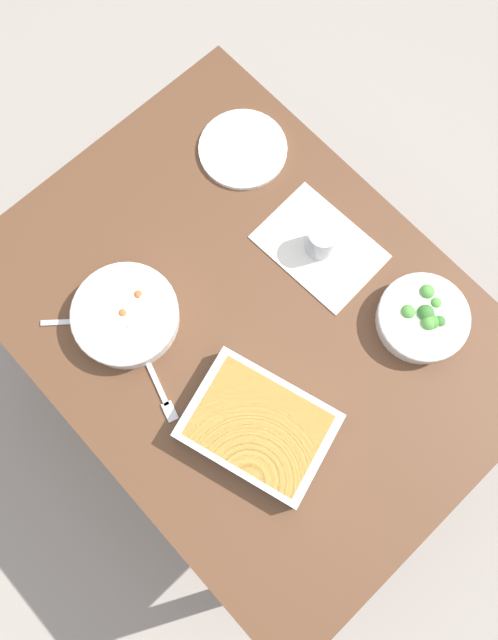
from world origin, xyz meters
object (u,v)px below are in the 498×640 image
at_px(stew_bowl, 126,315).
at_px(fork_on_table, 160,390).
at_px(broccoli_bowl, 423,318).
at_px(spoon_by_stew, 90,321).
at_px(side_plate, 243,149).
at_px(baking_dish, 259,426).
at_px(drink_cup, 322,241).

bearing_deg(stew_bowl, fork_on_table, 162.89).
bearing_deg(fork_on_table, broccoli_bowl, -117.84).
bearing_deg(broccoli_bowl, fork_on_table, 62.16).
bearing_deg(stew_bowl, spoon_by_stew, 50.11).
bearing_deg(spoon_by_stew, side_plate, -81.35).
xyz_separation_m(side_plate, fork_on_table, (-0.31, 0.54, -0.00)).
bearing_deg(baking_dish, fork_on_table, 26.41).
xyz_separation_m(stew_bowl, broccoli_bowl, (-0.46, -0.48, -0.00)).
relative_size(stew_bowl, fork_on_table, 1.39).
xyz_separation_m(drink_cup, side_plate, (0.31, -0.04, -0.03)).
distance_m(side_plate, fork_on_table, 0.63).
distance_m(stew_bowl, drink_cup, 0.48).
height_order(broccoli_bowl, fork_on_table, broccoli_bowl).
bearing_deg(stew_bowl, broccoli_bowl, -133.47).
relative_size(baking_dish, side_plate, 1.60).
distance_m(side_plate, spoon_by_stew, 0.56).
relative_size(side_plate, spoon_by_stew, 1.50).
height_order(stew_bowl, broccoli_bowl, broccoli_bowl).
height_order(side_plate, spoon_by_stew, side_plate).
xyz_separation_m(stew_bowl, baking_dish, (-0.38, -0.05, 0.00)).
height_order(drink_cup, fork_on_table, drink_cup).
distance_m(broccoli_bowl, side_plate, 0.60).
relative_size(drink_cup, side_plate, 0.39).
distance_m(spoon_by_stew, fork_on_table, 0.23).
bearing_deg(side_plate, stew_bowl, 106.01).
height_order(spoon_by_stew, fork_on_table, spoon_by_stew).
relative_size(baking_dish, drink_cup, 4.14).
bearing_deg(fork_on_table, drink_cup, -89.83).
distance_m(broccoli_bowl, spoon_by_stew, 0.75).
height_order(broccoli_bowl, baking_dish, broccoli_bowl).
bearing_deg(side_plate, spoon_by_stew, 98.65).
distance_m(drink_cup, side_plate, 0.32).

